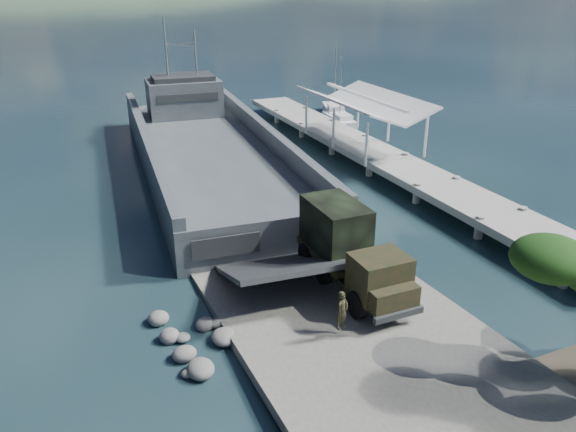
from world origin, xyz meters
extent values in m
plane|color=#162E35|center=(0.00, 0.00, 0.00)|extent=(1400.00, 1400.00, 0.00)
cube|color=#65655C|center=(0.00, -1.00, 0.25)|extent=(10.00, 18.00, 0.50)
cube|color=#9C9A92|center=(13.00, 18.00, 1.00)|extent=(4.00, 44.00, 0.50)
cube|color=#454D51|center=(0.75, 22.35, 0.49)|extent=(12.84, 33.62, 2.74)
cube|color=#454D51|center=(-3.83, 22.78, 2.52)|extent=(3.68, 32.78, 1.42)
cube|color=#454D51|center=(5.33, 21.93, 2.52)|extent=(3.68, 32.78, 1.42)
cube|color=#454D51|center=(-0.75, 6.10, 1.10)|extent=(9.86, 1.34, 2.85)
cube|color=#454D51|center=(1.76, 33.26, 3.50)|extent=(6.95, 4.97, 3.29)
cube|color=#2C2E31|center=(1.76, 33.26, 5.37)|extent=(5.78, 3.99, 0.44)
cylinder|color=#919497|center=(0.45, 33.38, 7.89)|extent=(0.18, 0.18, 5.48)
cylinder|color=#919497|center=(3.07, 33.14, 7.34)|extent=(0.18, 0.18, 4.38)
cylinder|color=black|center=(0.47, -0.83, 1.11)|extent=(0.42, 1.21, 1.21)
cylinder|color=black|center=(2.61, -0.84, 1.11)|extent=(0.42, 1.21, 1.21)
cylinder|color=black|center=(0.47, 2.34, 1.11)|extent=(0.42, 1.21, 1.21)
cylinder|color=black|center=(2.62, 2.33, 1.11)|extent=(0.42, 1.21, 1.21)
cylinder|color=black|center=(0.48, 4.20, 1.11)|extent=(0.42, 1.21, 1.21)
cylinder|color=black|center=(2.62, 4.19, 1.11)|extent=(0.42, 1.21, 1.21)
cube|color=black|center=(1.55, 1.77, 1.25)|extent=(2.07, 7.09, 0.23)
cube|color=black|center=(1.54, -0.74, 2.22)|extent=(2.33, 1.87, 1.86)
cube|color=black|center=(1.54, -1.86, 1.76)|extent=(2.15, 0.84, 0.93)
cube|color=black|center=(1.55, 3.08, 1.57)|extent=(2.34, 4.29, 0.33)
cube|color=black|center=(1.55, 3.26, 2.92)|extent=(2.25, 3.55, 2.33)
cube|color=#2C2E31|center=(1.54, -2.33, 1.20)|extent=(2.33, 0.24, 0.28)
imported|color=black|center=(-0.84, -1.81, 1.34)|extent=(0.73, 0.64, 1.69)
cube|color=white|center=(17.07, 31.02, 0.26)|extent=(2.31, 5.80, 0.92)
cube|color=white|center=(16.95, 30.00, 0.87)|extent=(1.62, 1.80, 0.62)
cylinder|color=#919497|center=(17.07, 31.02, 3.59)|extent=(0.10, 0.10, 6.16)
cube|color=white|center=(18.49, 34.81, 0.28)|extent=(3.81, 6.46, 1.02)
cube|color=white|center=(18.11, 33.75, 0.96)|extent=(2.10, 2.24, 0.68)
cylinder|color=#919497|center=(18.49, 34.81, 3.95)|extent=(0.11, 0.11, 6.78)
ellipsoid|color=#17390F|center=(4.35, -6.61, 5.28)|extent=(2.64, 2.64, 1.51)
camera|label=1|loc=(-10.55, -18.36, 14.09)|focal=35.00mm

